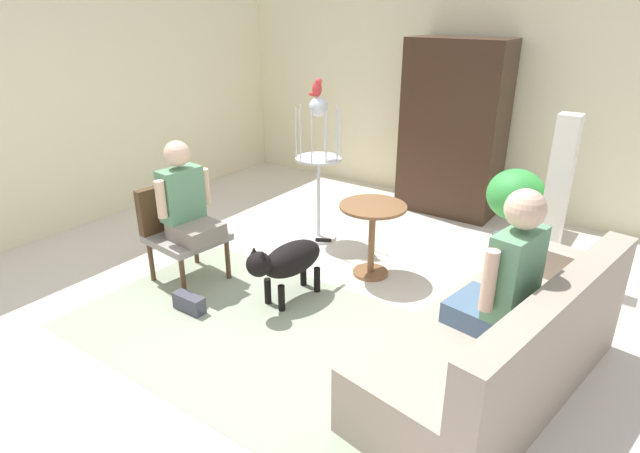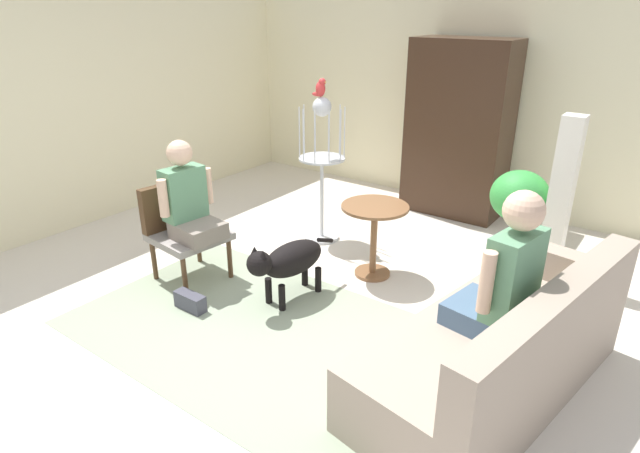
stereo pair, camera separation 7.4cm
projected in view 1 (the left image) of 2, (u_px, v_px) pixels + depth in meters
ground_plane at (291, 322)px, 4.11m from camera, size 8.05×8.05×0.00m
back_wall at (467, 99)px, 6.20m from camera, size 6.84×0.12×2.51m
left_wall at (66, 110)px, 5.53m from camera, size 0.12×7.31×2.51m
area_rug at (257, 330)px, 4.01m from camera, size 2.80×1.81×0.01m
couch at (503, 347)px, 3.31m from camera, size 1.20×2.14×0.86m
armchair at (179, 225)px, 4.63m from camera, size 0.63×0.63×0.85m
person_on_couch at (507, 274)px, 3.11m from camera, size 0.50×0.55×0.91m
person_on_armchair at (186, 200)px, 4.44m from camera, size 0.49×0.52×0.82m
round_end_table at (372, 227)px, 4.67m from camera, size 0.59×0.59×0.67m
dog at (288, 261)px, 4.29m from camera, size 0.35×0.92×0.57m
bird_cage_stand at (319, 161)px, 5.26m from camera, size 0.46×0.46×1.47m
parrot at (317, 88)px, 5.00m from camera, size 0.17×0.10×0.17m
potted_plant at (514, 205)px, 4.83m from camera, size 0.52×0.52×0.92m
column_lamp at (556, 199)px, 4.58m from camera, size 0.20×0.20×1.46m
armoire_cabinet at (453, 129)px, 5.99m from camera, size 1.10×0.56×1.96m
handbag at (189, 303)px, 4.24m from camera, size 0.28×0.10×0.14m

